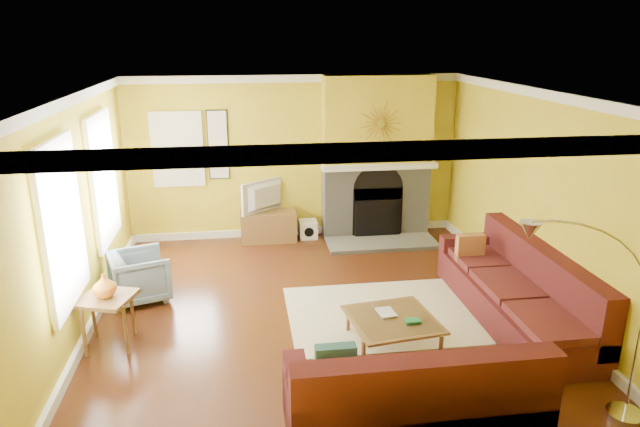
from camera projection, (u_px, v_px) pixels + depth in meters
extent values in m
cube|color=#5A2912|center=(320.00, 314.00, 7.10)|extent=(5.50, 6.00, 0.02)
cube|color=white|center=(320.00, 92.00, 6.28)|extent=(5.50, 6.00, 0.02)
cube|color=gold|center=(295.00, 157.00, 9.53)|extent=(5.50, 0.02, 2.70)
cube|color=gold|center=(383.00, 341.00, 3.85)|extent=(5.50, 0.02, 2.70)
cube|color=gold|center=(74.00, 221.00, 6.32)|extent=(0.02, 6.00, 2.70)
cube|color=gold|center=(540.00, 201.00, 7.06)|extent=(0.02, 6.00, 2.70)
cube|color=white|center=(102.00, 179.00, 7.50)|extent=(0.06, 1.22, 1.72)
cube|color=white|center=(61.00, 225.00, 5.71)|extent=(0.06, 1.22, 1.72)
cube|color=white|center=(177.00, 149.00, 9.17)|extent=(0.82, 0.06, 1.22)
cube|color=white|center=(218.00, 145.00, 9.25)|extent=(0.34, 0.04, 1.14)
cube|color=white|center=(380.00, 167.00, 9.32)|extent=(1.92, 0.22, 0.08)
cube|color=gray|center=(382.00, 243.00, 9.40)|extent=(1.80, 0.70, 0.06)
cube|color=beige|center=(385.00, 314.00, 7.08)|extent=(2.40, 1.80, 0.02)
cube|color=brown|center=(268.00, 226.00, 9.52)|extent=(0.92, 0.41, 0.51)
imported|color=black|center=(268.00, 196.00, 9.36)|extent=(0.79, 0.67, 0.53)
cube|color=white|center=(308.00, 229.00, 9.69)|extent=(0.30, 0.30, 0.30)
imported|color=slate|center=(140.00, 276.00, 7.38)|extent=(0.90, 0.89, 0.65)
imported|color=orange|center=(105.00, 286.00, 6.17)|extent=(0.30, 0.30, 0.27)
imported|color=white|center=(378.00, 314.00, 6.30)|extent=(0.21, 0.27, 0.02)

